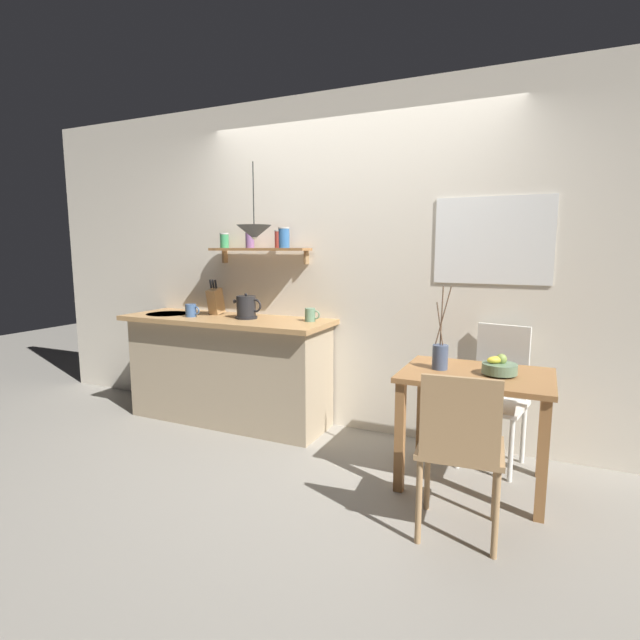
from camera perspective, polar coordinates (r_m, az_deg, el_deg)
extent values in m
plane|color=gray|center=(3.66, -0.23, -15.53)|extent=(14.00, 14.00, 0.00)
cube|color=silver|center=(3.87, 6.56, 6.38)|extent=(6.80, 0.10, 2.70)
cube|color=white|center=(3.64, 19.67, 8.80)|extent=(0.80, 0.01, 0.61)
cube|color=silver|center=(3.64, 19.68, 8.80)|extent=(0.74, 0.01, 0.55)
cube|color=tan|center=(4.26, -10.72, -5.99)|extent=(1.74, 0.52, 0.87)
cube|color=tan|center=(4.15, -11.05, 0.04)|extent=(1.83, 0.63, 0.04)
cylinder|color=#B7BABF|center=(4.52, -17.44, 0.66)|extent=(0.38, 0.38, 0.01)
cube|color=#9E6B3D|center=(4.14, -7.21, 8.26)|extent=(0.91, 0.18, 0.02)
cube|color=#99754C|center=(4.44, -11.14, 7.39)|extent=(0.02, 0.06, 0.12)
cube|color=#99754C|center=(4.02, -1.61, 7.45)|extent=(0.02, 0.06, 0.12)
cylinder|color=#388E56|center=(4.34, -11.20, 9.09)|extent=(0.08, 0.08, 0.12)
cylinder|color=silver|center=(4.34, -11.22, 9.92)|extent=(0.08, 0.08, 0.01)
cylinder|color=#7F5689|center=(4.19, -8.26, 9.29)|extent=(0.07, 0.07, 0.13)
cylinder|color=silver|center=(4.19, -8.28, 10.26)|extent=(0.08, 0.08, 0.01)
cylinder|color=#BC4238|center=(4.04, -4.81, 9.40)|extent=(0.08, 0.08, 0.13)
cylinder|color=silver|center=(4.05, -4.82, 10.42)|extent=(0.08, 0.08, 0.01)
cylinder|color=#3366A3|center=(4.02, -4.26, 9.57)|extent=(0.09, 0.09, 0.16)
cylinder|color=silver|center=(4.02, -4.28, 10.75)|extent=(0.10, 0.10, 0.01)
cube|color=#9E6B3D|center=(3.16, 17.95, -6.21)|extent=(0.89, 0.67, 0.03)
cube|color=#9E6B3D|center=(3.07, 9.38, -13.44)|extent=(0.06, 0.06, 0.69)
cube|color=#9E6B3D|center=(2.98, 24.76, -14.82)|extent=(0.06, 0.06, 0.69)
cube|color=#9E6B3D|center=(3.59, 11.86, -10.22)|extent=(0.06, 0.06, 0.69)
cube|color=#9E6B3D|center=(3.52, 24.81, -11.25)|extent=(0.06, 0.06, 0.69)
cube|color=tan|center=(2.68, 16.23, -14.26)|extent=(0.46, 0.44, 0.03)
cube|color=tan|center=(2.43, 16.17, -11.16)|extent=(0.38, 0.06, 0.41)
cylinder|color=tan|center=(2.94, 19.97, -17.49)|extent=(0.03, 0.03, 0.45)
cylinder|color=tan|center=(2.95, 12.54, -17.05)|extent=(0.03, 0.03, 0.45)
cylinder|color=tan|center=(2.63, 19.99, -20.73)|extent=(0.03, 0.03, 0.45)
cylinder|color=tan|center=(2.65, 11.55, -20.19)|extent=(0.03, 0.03, 0.45)
cube|color=white|center=(3.54, 19.69, -9.36)|extent=(0.47, 0.46, 0.03)
cube|color=white|center=(3.64, 20.68, -4.51)|extent=(0.35, 0.09, 0.51)
cylinder|color=white|center=(3.50, 15.96, -13.25)|extent=(0.03, 0.03, 0.42)
cylinder|color=white|center=(3.42, 21.58, -14.08)|extent=(0.03, 0.03, 0.42)
cylinder|color=white|center=(3.81, 17.67, -11.55)|extent=(0.03, 0.03, 0.42)
cylinder|color=white|center=(3.73, 22.82, -12.25)|extent=(0.03, 0.03, 0.42)
cylinder|color=slate|center=(3.14, 20.35, -6.02)|extent=(0.09, 0.09, 0.01)
cylinder|color=slate|center=(3.13, 20.39, -5.37)|extent=(0.21, 0.21, 0.06)
ellipsoid|color=yellow|center=(3.12, 19.96, -4.43)|extent=(0.13, 0.12, 0.04)
sphere|color=#8EA84C|center=(3.14, 20.58, -4.34)|extent=(0.07, 0.07, 0.07)
cylinder|color=#475675|center=(3.17, 13.96, -4.26)|extent=(0.10, 0.10, 0.16)
cylinder|color=brown|center=(3.12, 13.93, -0.42)|extent=(0.06, 0.03, 0.27)
cylinder|color=brown|center=(3.12, 14.14, 0.47)|extent=(0.02, 0.01, 0.37)
cylinder|color=brown|center=(3.11, 14.32, 0.49)|extent=(0.09, 0.02, 0.37)
cylinder|color=black|center=(4.05, -8.66, 0.30)|extent=(0.18, 0.18, 0.02)
cylinder|color=#232326|center=(4.04, -8.69, 1.63)|extent=(0.16, 0.16, 0.17)
sphere|color=black|center=(4.03, -8.72, 3.00)|extent=(0.02, 0.02, 0.02)
cone|color=#232326|center=(4.09, -9.83, 2.16)|extent=(0.04, 0.04, 0.04)
torus|color=black|center=(3.99, -7.63, 1.69)|extent=(0.11, 0.02, 0.11)
cube|color=tan|center=(4.32, -12.20, 2.17)|extent=(0.09, 0.16, 0.24)
cylinder|color=black|center=(4.31, -12.75, 4.17)|extent=(0.02, 0.03, 0.08)
cylinder|color=black|center=(4.29, -12.47, 4.17)|extent=(0.02, 0.03, 0.08)
cylinder|color=black|center=(4.27, -12.19, 4.16)|extent=(0.02, 0.03, 0.08)
cylinder|color=#3D5B89|center=(4.25, -14.97, 1.09)|extent=(0.09, 0.09, 0.11)
torus|color=#3D5B89|center=(4.21, -14.40, 1.09)|extent=(0.07, 0.01, 0.07)
cylinder|color=slate|center=(3.84, -1.17, 0.62)|extent=(0.08, 0.08, 0.11)
torus|color=slate|center=(3.82, -0.50, 0.61)|extent=(0.07, 0.01, 0.07)
cylinder|color=black|center=(3.80, -7.85, 14.54)|extent=(0.01, 0.01, 0.47)
cone|color=#4C5156|center=(3.78, -7.76, 10.21)|extent=(0.27, 0.27, 0.11)
sphere|color=white|center=(3.78, -7.75, 9.69)|extent=(0.04, 0.04, 0.04)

